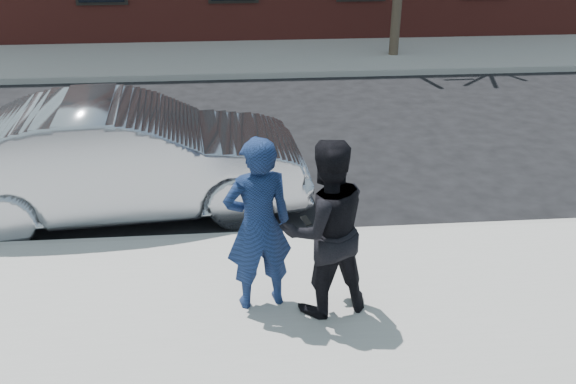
{
  "coord_description": "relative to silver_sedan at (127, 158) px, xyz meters",
  "views": [
    {
      "loc": [
        0.19,
        -5.62,
        4.41
      ],
      "look_at": [
        0.68,
        0.4,
        1.35
      ],
      "focal_mm": 38.0,
      "sensor_mm": 36.0,
      "label": 1
    }
  ],
  "objects": [
    {
      "name": "ground",
      "position": [
        1.49,
        -2.65,
        -0.86
      ],
      "size": [
        100.0,
        100.0,
        0.0
      ],
      "primitive_type": "plane",
      "color": "black",
      "rests_on": "ground"
    },
    {
      "name": "near_sidewalk",
      "position": [
        1.49,
        -2.9,
        -0.78
      ],
      "size": [
        50.0,
        3.5,
        0.15
      ],
      "primitive_type": "cube",
      "color": "#9C9994",
      "rests_on": "ground"
    },
    {
      "name": "near_curb",
      "position": [
        1.49,
        -1.1,
        -0.78
      ],
      "size": [
        50.0,
        0.1,
        0.15
      ],
      "primitive_type": "cube",
      "color": "#999691",
      "rests_on": "ground"
    },
    {
      "name": "far_sidewalk",
      "position": [
        1.49,
        8.6,
        -0.78
      ],
      "size": [
        50.0,
        3.5,
        0.15
      ],
      "primitive_type": "cube",
      "color": "#9C9994",
      "rests_on": "ground"
    },
    {
      "name": "far_curb",
      "position": [
        1.49,
        6.8,
        -0.78
      ],
      "size": [
        50.0,
        0.1,
        0.15
      ],
      "primitive_type": "cube",
      "color": "#999691",
      "rests_on": "ground"
    },
    {
      "name": "silver_sedan",
      "position": [
        0.0,
        0.0,
        0.0
      ],
      "size": [
        5.36,
        2.3,
        1.72
      ],
      "primitive_type": "imported",
      "rotation": [
        0.0,
        0.0,
        1.66
      ],
      "color": "#999BA3",
      "rests_on": "ground"
    },
    {
      "name": "man_hoodie",
      "position": [
        1.82,
        -2.64,
        0.3
      ],
      "size": [
        0.82,
        0.63,
        2.02
      ],
      "rotation": [
        0.0,
        0.0,
        3.35
      ],
      "color": "navy",
      "rests_on": "near_sidewalk"
    },
    {
      "name": "man_peacoat",
      "position": [
        2.52,
        -2.78,
        0.3
      ],
      "size": [
        1.14,
        0.98,
        2.02
      ],
      "rotation": [
        0.0,
        0.0,
        3.38
      ],
      "color": "black",
      "rests_on": "near_sidewalk"
    }
  ]
}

